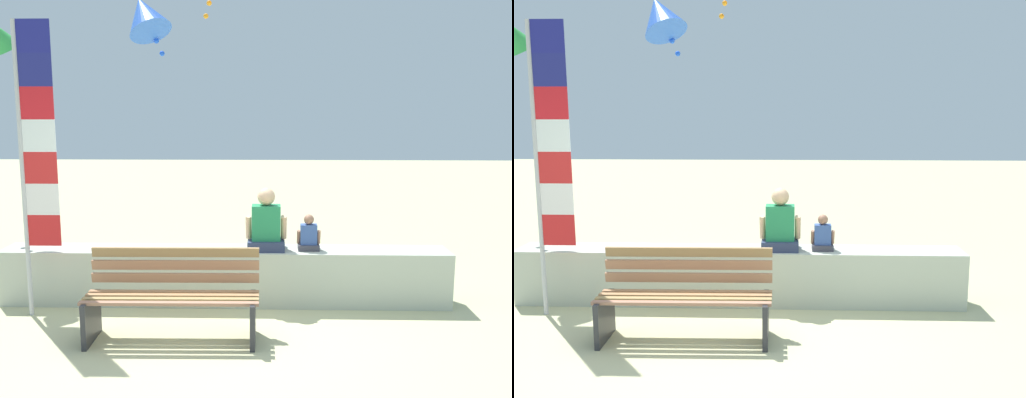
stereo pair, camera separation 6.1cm
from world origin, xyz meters
TOP-DOWN VIEW (x-y plane):
  - ground_plane at (0.00, 0.00)m, footprint 40.00×40.00m
  - seawall_ledge at (0.00, 0.91)m, footprint 5.27×0.51m
  - park_bench at (-0.44, -0.18)m, footprint 1.74×0.63m
  - person_adult at (0.49, 0.89)m, footprint 0.48×0.35m
  - person_child at (0.99, 0.89)m, footprint 0.28×0.20m
  - flag_banner at (-2.02, 0.41)m, footprint 0.41×0.05m
  - kite_blue at (-1.34, 3.05)m, footprint 1.06×1.05m

SIDE VIEW (x-z plane):
  - ground_plane at x=0.00m, z-range 0.00..0.00m
  - seawall_ledge at x=0.00m, z-range 0.00..0.65m
  - park_bench at x=-0.44m, z-range -0.02..0.86m
  - person_child at x=0.99m, z-range 0.61..1.03m
  - person_adult at x=0.49m, z-range 0.57..1.31m
  - flag_banner at x=-2.02m, z-range 0.25..3.47m
  - kite_blue at x=-1.34m, z-range 3.18..4.17m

